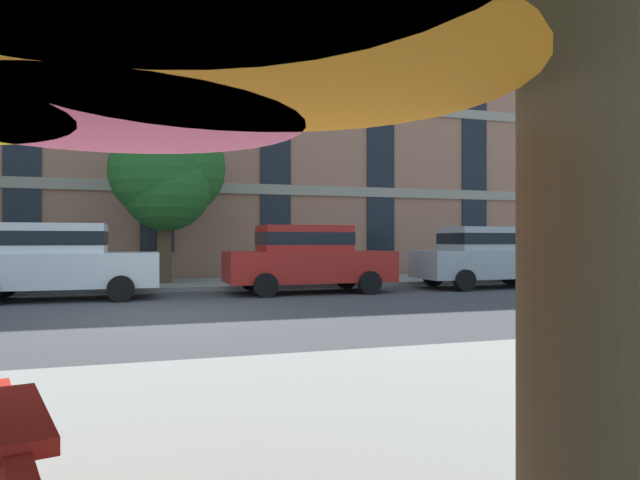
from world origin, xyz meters
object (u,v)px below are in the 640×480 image
at_px(sedan_white, 58,259).
at_px(sedan_silver, 488,255).
at_px(street_tree_middle, 165,174).
at_px(sedan_red, 307,257).

height_order(sedan_white, sedan_silver, same).
bearing_deg(sedan_white, street_tree_middle, 51.13).
bearing_deg(street_tree_middle, sedan_white, -128.87).
distance_m(sedan_red, street_tree_middle, 5.31).
xyz_separation_m(sedan_white, sedan_silver, (11.57, 0.00, 0.00)).
bearing_deg(sedan_red, sedan_white, 180.00).
distance_m(sedan_white, sedan_red, 6.05).
xyz_separation_m(sedan_white, street_tree_middle, (2.52, 3.13, 2.44)).
height_order(sedan_red, street_tree_middle, street_tree_middle).
height_order(sedan_white, street_tree_middle, street_tree_middle).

